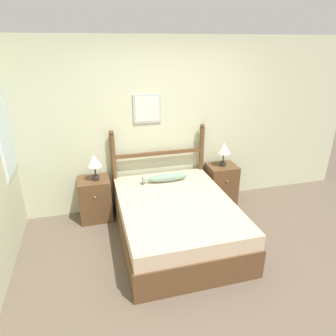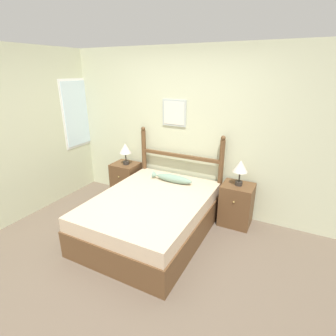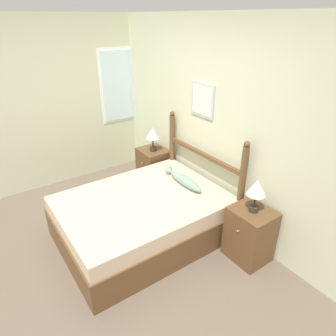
# 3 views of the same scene
# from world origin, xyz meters

# --- Properties ---
(ground_plane) EXTENTS (16.00, 16.00, 0.00)m
(ground_plane) POSITION_xyz_m (0.00, 0.00, 0.00)
(ground_plane) COLOR brown
(wall_back) EXTENTS (6.40, 0.08, 2.55)m
(wall_back) POSITION_xyz_m (-0.00, 1.73, 1.28)
(wall_back) COLOR beige
(wall_back) RESTS_ON ground_plane
(wall_left) EXTENTS (0.08, 6.40, 2.55)m
(wall_left) POSITION_xyz_m (-2.13, 0.04, 1.28)
(wall_left) COLOR beige
(wall_left) RESTS_ON ground_plane
(bed) EXTENTS (1.45, 1.95, 0.56)m
(bed) POSITION_xyz_m (-0.09, 0.68, 0.28)
(bed) COLOR brown
(bed) RESTS_ON ground_plane
(headboard) EXTENTS (1.45, 0.08, 1.30)m
(headboard) POSITION_xyz_m (-0.09, 1.61, 0.70)
(headboard) COLOR brown
(headboard) RESTS_ON ground_plane
(nightstand_left) EXTENTS (0.45, 0.42, 0.64)m
(nightstand_left) POSITION_xyz_m (-1.09, 1.47, 0.32)
(nightstand_left) COLOR brown
(nightstand_left) RESTS_ON ground_plane
(nightstand_right) EXTENTS (0.45, 0.42, 0.64)m
(nightstand_right) POSITION_xyz_m (0.91, 1.47, 0.32)
(nightstand_right) COLOR brown
(nightstand_right) RESTS_ON ground_plane
(table_lamp_left) EXTENTS (0.21, 0.21, 0.38)m
(table_lamp_left) POSITION_xyz_m (-1.06, 1.45, 0.91)
(table_lamp_left) COLOR #2D2823
(table_lamp_left) RESTS_ON nightstand_left
(table_lamp_right) EXTENTS (0.21, 0.21, 0.38)m
(table_lamp_right) POSITION_xyz_m (0.91, 1.47, 0.91)
(table_lamp_right) COLOR #2D2823
(table_lamp_right) RESTS_ON nightstand_right
(fish_pillow) EXTENTS (0.67, 0.13, 0.12)m
(fish_pillow) POSITION_xyz_m (-0.07, 1.29, 0.62)
(fish_pillow) COLOR gray
(fish_pillow) RESTS_ON bed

